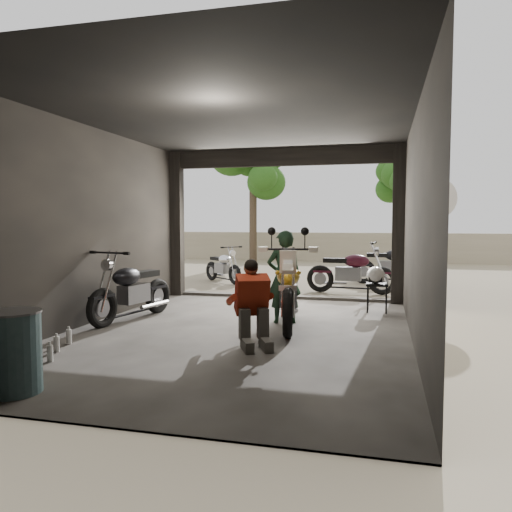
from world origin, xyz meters
The scene contains 16 objects.
ground centered at (0.00, 0.00, 0.00)m, with size 80.00×80.00×0.00m, color #7A6D56.
garage centered at (0.00, 0.55, 1.28)m, with size 7.00×7.13×3.20m.
boundary_wall centered at (0.00, 14.00, 0.60)m, with size 18.00×0.30×1.20m, color gray.
tree_left centered at (-3.00, 12.50, 3.99)m, with size 2.20×2.20×5.60m.
tree_right centered at (2.80, 14.00, 3.56)m, with size 2.20×2.20×5.00m.
main_bike centered at (0.65, 0.68, 0.66)m, with size 0.81×1.97×1.32m, color beige, non-canonical shape.
left_bike centered at (-2.00, 0.56, 0.60)m, with size 0.73×1.78×1.20m, color black, non-canonical shape.
outside_bike_a centered at (-2.15, 5.94, 0.50)m, with size 0.61×1.49×1.01m, color black, non-canonical shape.
outside_bike_b centered at (1.38, 4.65, 0.61)m, with size 0.74×1.79×1.21m, color #3A0D1B, non-canonical shape.
outside_bike_c centered at (2.31, 6.66, 0.61)m, with size 0.75×1.81×1.23m, color black, non-canonical shape.
rider centered at (0.54, 0.92, 0.76)m, with size 0.56×0.37×1.53m, color black.
mechanic centered at (0.45, -0.72, 0.56)m, with size 0.57×0.78×1.13m, color #B53418, non-canonical shape.
stool centered at (2.00, 2.30, 0.47)m, with size 0.39×0.39×0.54m.
helmet centered at (1.97, 2.27, 0.70)m, with size 0.33×0.35×0.31m, color silver.
oil_drum centered at (-1.35, -3.00, 0.40)m, with size 0.52×0.52×0.81m, color #39595F.
sign_post centered at (3.11, 3.84, 1.75)m, with size 0.86×0.08×2.57m.
Camera 1 is at (2.08, -7.00, 1.68)m, focal length 35.00 mm.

